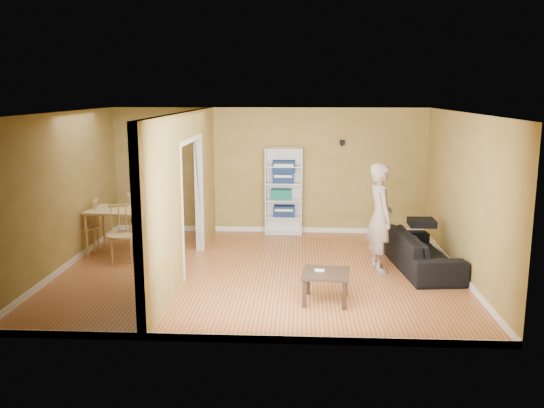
{
  "coord_description": "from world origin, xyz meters",
  "views": [
    {
      "loc": [
        0.69,
        -9.09,
        2.94
      ],
      "look_at": [
        0.2,
        0.2,
        1.1
      ],
      "focal_mm": 38.0,
      "sensor_mm": 36.0,
      "label": 1
    }
  ],
  "objects_px": {
    "bookshelf": "(284,191)",
    "chair_near": "(120,234)",
    "dining_table": "(125,213)",
    "sofa": "(422,246)",
    "coffee_table": "(326,277)",
    "chair_far": "(141,217)",
    "chair_left": "(87,226)",
    "person": "(380,208)"
  },
  "relations": [
    {
      "from": "person",
      "to": "chair_left",
      "type": "height_order",
      "value": "person"
    },
    {
      "from": "chair_far",
      "to": "bookshelf",
      "type": "bearing_deg",
      "value": -153.8
    },
    {
      "from": "coffee_table",
      "to": "bookshelf",
      "type": "bearing_deg",
      "value": 100.44
    },
    {
      "from": "bookshelf",
      "to": "chair_left",
      "type": "height_order",
      "value": "bookshelf"
    },
    {
      "from": "coffee_table",
      "to": "chair_near",
      "type": "xyz_separation_m",
      "value": [
        -3.49,
        1.74,
        0.13
      ]
    },
    {
      "from": "bookshelf",
      "to": "chair_near",
      "type": "height_order",
      "value": "bookshelf"
    },
    {
      "from": "chair_near",
      "to": "dining_table",
      "type": "bearing_deg",
      "value": 77.97
    },
    {
      "from": "chair_left",
      "to": "person",
      "type": "bearing_deg",
      "value": 73.28
    },
    {
      "from": "sofa",
      "to": "bookshelf",
      "type": "xyz_separation_m",
      "value": [
        -2.38,
        2.32,
        0.5
      ]
    },
    {
      "from": "coffee_table",
      "to": "chair_near",
      "type": "distance_m",
      "value": 3.9
    },
    {
      "from": "chair_near",
      "to": "chair_far",
      "type": "bearing_deg",
      "value": 69.38
    },
    {
      "from": "chair_left",
      "to": "dining_table",
      "type": "bearing_deg",
      "value": 81.88
    },
    {
      "from": "bookshelf",
      "to": "dining_table",
      "type": "distance_m",
      "value": 3.26
    },
    {
      "from": "bookshelf",
      "to": "sofa",
      "type": "bearing_deg",
      "value": -44.26
    },
    {
      "from": "dining_table",
      "to": "chair_left",
      "type": "distance_m",
      "value": 0.77
    },
    {
      "from": "dining_table",
      "to": "chair_near",
      "type": "relative_size",
      "value": 1.3
    },
    {
      "from": "bookshelf",
      "to": "chair_left",
      "type": "xyz_separation_m",
      "value": [
        -3.58,
        -1.57,
        -0.41
      ]
    },
    {
      "from": "bookshelf",
      "to": "chair_left",
      "type": "relative_size",
      "value": 1.82
    },
    {
      "from": "sofa",
      "to": "chair_near",
      "type": "bearing_deg",
      "value": 81.98
    },
    {
      "from": "person",
      "to": "bookshelf",
      "type": "distance_m",
      "value": 2.93
    },
    {
      "from": "sofa",
      "to": "coffee_table",
      "type": "height_order",
      "value": "sofa"
    },
    {
      "from": "dining_table",
      "to": "chair_near",
      "type": "xyz_separation_m",
      "value": [
        0.08,
        -0.62,
        -0.23
      ]
    },
    {
      "from": "coffee_table",
      "to": "chair_left",
      "type": "xyz_separation_m",
      "value": [
        -4.3,
        2.36,
        0.12
      ]
    },
    {
      "from": "bookshelf",
      "to": "chair_far",
      "type": "relative_size",
      "value": 1.74
    },
    {
      "from": "sofa",
      "to": "bookshelf",
      "type": "height_order",
      "value": "bookshelf"
    },
    {
      "from": "person",
      "to": "chair_far",
      "type": "distance_m",
      "value": 4.69
    },
    {
      "from": "bookshelf",
      "to": "chair_near",
      "type": "distance_m",
      "value": 3.55
    },
    {
      "from": "bookshelf",
      "to": "chair_far",
      "type": "xyz_separation_m",
      "value": [
        -2.75,
        -0.91,
        -0.38
      ]
    },
    {
      "from": "person",
      "to": "coffee_table",
      "type": "bearing_deg",
      "value": 137.75
    },
    {
      "from": "sofa",
      "to": "bookshelf",
      "type": "distance_m",
      "value": 3.37
    },
    {
      "from": "person",
      "to": "bookshelf",
      "type": "xyz_separation_m",
      "value": [
        -1.66,
        2.41,
        -0.16
      ]
    },
    {
      "from": "sofa",
      "to": "coffee_table",
      "type": "bearing_deg",
      "value": 127.54
    },
    {
      "from": "coffee_table",
      "to": "dining_table",
      "type": "height_order",
      "value": "dining_table"
    },
    {
      "from": "person",
      "to": "dining_table",
      "type": "relative_size",
      "value": 1.62
    },
    {
      "from": "person",
      "to": "chair_far",
      "type": "bearing_deg",
      "value": 60.6
    },
    {
      "from": "sofa",
      "to": "person",
      "type": "bearing_deg",
      "value": 90.0
    },
    {
      "from": "dining_table",
      "to": "chair_far",
      "type": "xyz_separation_m",
      "value": [
        0.1,
        0.66,
        -0.22
      ]
    },
    {
      "from": "dining_table",
      "to": "chair_near",
      "type": "height_order",
      "value": "chair_near"
    },
    {
      "from": "sofa",
      "to": "coffee_table",
      "type": "relative_size",
      "value": 3.19
    },
    {
      "from": "dining_table",
      "to": "sofa",
      "type": "bearing_deg",
      "value": -8.16
    },
    {
      "from": "person",
      "to": "chair_left",
      "type": "bearing_deg",
      "value": 70.24
    },
    {
      "from": "sofa",
      "to": "dining_table",
      "type": "xyz_separation_m",
      "value": [
        -5.23,
        0.75,
        0.34
      ]
    }
  ]
}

